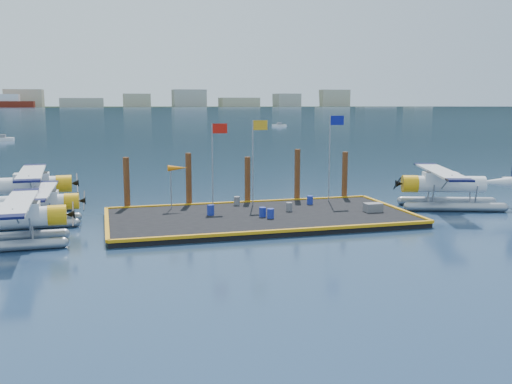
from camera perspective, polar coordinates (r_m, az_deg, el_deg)
ground at (r=38.48m, az=0.40°, el=-2.88°), size 4000.00×4000.00×0.00m
dock at (r=38.44m, az=0.40°, el=-2.59°), size 20.00×10.00×0.40m
dock_bumpers at (r=38.38m, az=0.40°, el=-2.16°), size 20.25×10.25×0.18m
far_backdrop at (r=1791.34m, az=-7.07°, el=8.98°), size 3050.00×2050.00×810.00m
seaplane_a at (r=34.16m, az=-23.22°, el=-2.63°), size 8.58×9.45×3.37m
seaplane_b at (r=39.33m, az=-21.12°, el=-1.22°), size 7.91×8.71×3.11m
seaplane_c at (r=45.32m, az=-22.02°, el=0.39°), size 9.69×10.68×3.79m
seaplane_d at (r=44.95m, az=18.46°, el=0.52°), size 9.93×10.60×3.80m
drum_0 at (r=38.40m, az=-4.56°, el=-1.80°), size 0.48×0.48×0.68m
drum_1 at (r=37.24m, az=1.46°, el=-2.16°), size 0.45×0.45×0.64m
drum_2 at (r=39.71m, az=3.34°, el=-1.49°), size 0.43×0.43×0.61m
drum_3 at (r=37.72m, az=0.66°, el=-2.01°), size 0.45×0.45×0.63m
drum_4 at (r=42.52m, az=5.42°, el=-0.80°), size 0.44×0.44×0.62m
drum_5 at (r=41.96m, az=-1.93°, el=-0.89°), size 0.45×0.45×0.63m
crate at (r=40.28m, az=11.62°, el=-1.52°), size 1.19×0.79×0.59m
flagpole_red at (r=40.99m, az=-4.11°, el=4.04°), size 1.14×0.08×6.00m
flagpole_yellow at (r=41.65m, az=-0.05°, el=4.30°), size 1.14×0.08×6.20m
flagpole_blue at (r=43.56m, az=7.62°, el=4.66°), size 1.14×0.08×6.50m
windsock at (r=40.68m, az=-7.87°, el=2.29°), size 1.40×0.44×3.12m
piling_0 at (r=42.15m, az=-12.80°, el=0.70°), size 0.44×0.44×4.00m
piling_1 at (r=42.53m, az=-6.74°, el=1.07°), size 0.44×0.44×4.20m
piling_2 at (r=43.42m, az=-0.85°, el=1.03°), size 0.44×0.44×3.80m
piling_3 at (r=44.53m, az=4.15°, el=1.53°), size 0.44×0.44×4.30m
piling_4 at (r=46.01m, az=8.86°, el=1.50°), size 0.44×0.44×4.00m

